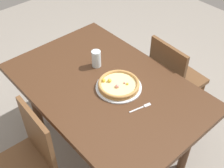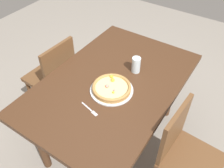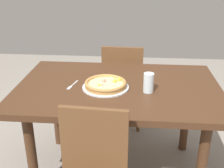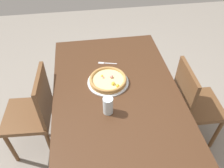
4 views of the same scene
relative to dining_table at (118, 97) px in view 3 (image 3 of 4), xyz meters
The scene contains 6 objects.
dining_table is the anchor object (origin of this frame).
chair_near 0.72m from the dining_table, 90.14° to the right, with size 0.42×0.42×0.88m.
plate 0.14m from the dining_table, 30.14° to the left, with size 0.33×0.33×0.01m, color silver.
pizza 0.16m from the dining_table, 30.05° to the left, with size 0.30×0.30×0.05m.
fork 0.35m from the dining_table, ahead, with size 0.05×0.16×0.00m.
drinking_glass 0.28m from the dining_table, 156.67° to the left, with size 0.07×0.07×0.13m, color silver.
Camera 3 is at (-0.11, 1.87, 1.58)m, focal length 45.23 mm.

